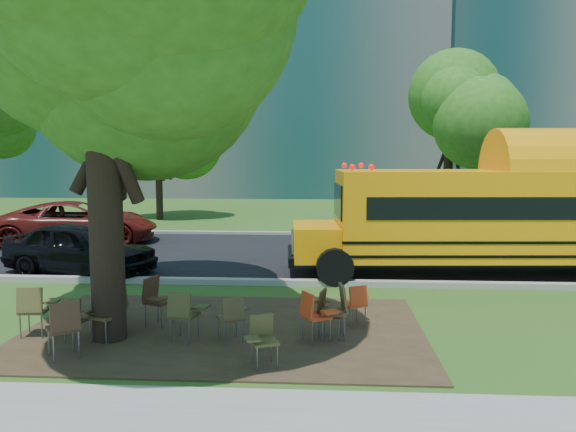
# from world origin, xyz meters

# --- Properties ---
(ground) EXTENTS (160.00, 160.00, 0.00)m
(ground) POSITION_xyz_m (0.00, 0.00, 0.00)
(ground) COLOR #315319
(ground) RESTS_ON ground
(dirt_patch) EXTENTS (7.00, 4.50, 0.03)m
(dirt_patch) POSITION_xyz_m (1.00, -0.50, 0.01)
(dirt_patch) COLOR #382819
(dirt_patch) RESTS_ON ground
(asphalt_road) EXTENTS (80.00, 8.00, 0.04)m
(asphalt_road) POSITION_xyz_m (0.00, 7.00, 0.02)
(asphalt_road) COLOR black
(asphalt_road) RESTS_ON ground
(kerb_near) EXTENTS (80.00, 0.25, 0.14)m
(kerb_near) POSITION_xyz_m (0.00, 3.00, 0.07)
(kerb_near) COLOR gray
(kerb_near) RESTS_ON ground
(kerb_far) EXTENTS (80.00, 0.25, 0.14)m
(kerb_far) POSITION_xyz_m (0.00, 11.10, 0.07)
(kerb_far) COLOR gray
(kerb_far) RESTS_ON ground
(building_main) EXTENTS (38.00, 16.00, 22.00)m
(building_main) POSITION_xyz_m (-8.00, 36.00, 11.00)
(building_main) COLOR #5F5E5A
(building_main) RESTS_ON ground
(bg_tree_2) EXTENTS (4.80, 4.80, 6.62)m
(bg_tree_2) POSITION_xyz_m (-5.00, 16.00, 4.21)
(bg_tree_2) COLOR black
(bg_tree_2) RESTS_ON ground
(bg_tree_3) EXTENTS (5.60, 5.60, 7.84)m
(bg_tree_3) POSITION_xyz_m (8.00, 14.00, 5.03)
(bg_tree_3) COLOR black
(bg_tree_3) RESTS_ON ground
(school_bus) EXTENTS (11.18, 3.16, 2.70)m
(school_bus) POSITION_xyz_m (7.97, 4.44, 1.56)
(school_bus) COLOR #FF9B08
(school_bus) RESTS_ON ground
(chair_0) EXTENTS (0.60, 0.59, 0.91)m
(chair_0) POSITION_xyz_m (-2.14, -1.09, 0.56)
(chair_0) COLOR brown
(chair_0) RESTS_ON ground
(chair_1) EXTENTS (0.61, 0.47, 0.79)m
(chair_1) POSITION_xyz_m (-1.30, -1.32, 0.49)
(chair_1) COLOR #472F19
(chair_1) RESTS_ON ground
(chair_2) EXTENTS (0.62, 0.78, 0.92)m
(chair_2) POSITION_xyz_m (-1.16, -2.04, 0.57)
(chair_2) COLOR #492B1A
(chair_2) RESTS_ON ground
(chair_3) EXTENTS (0.69, 0.54, 0.86)m
(chair_3) POSITION_xyz_m (-0.88, -1.16, 0.53)
(chair_3) COLOR #433A1D
(chair_3) RESTS_ON ground
(chair_4) EXTENTS (0.65, 0.51, 0.87)m
(chair_4) POSITION_xyz_m (0.45, -1.16, 0.54)
(chair_4) COLOR #413E1C
(chair_4) RESTS_ON ground
(chair_5) EXTENTS (0.53, 0.60, 0.77)m
(chair_5) POSITION_xyz_m (1.85, -2.16, 0.48)
(chair_5) COLOR #4E4822
(chair_5) RESTS_ON ground
(chair_6) EXTENTS (0.63, 0.63, 0.94)m
(chair_6) POSITION_xyz_m (2.94, -0.82, 0.58)
(chair_6) COLOR brown
(chair_6) RESTS_ON ground
(chair_7) EXTENTS (0.70, 0.58, 0.86)m
(chair_7) POSITION_xyz_m (2.60, -1.05, 0.53)
(chair_7) COLOR red
(chair_7) RESTS_ON ground
(chair_8) EXTENTS (0.50, 0.63, 0.78)m
(chair_8) POSITION_xyz_m (-1.46, 0.30, 0.48)
(chair_8) COLOR #49461F
(chair_8) RESTS_ON ground
(chair_9) EXTENTS (0.70, 0.56, 0.82)m
(chair_9) POSITION_xyz_m (-0.97, -0.55, 0.51)
(chair_9) COLOR brown
(chair_9) RESTS_ON ground
(chair_10) EXTENTS (0.57, 0.73, 0.91)m
(chair_10) POSITION_xyz_m (-0.27, -0.35, 0.56)
(chair_10) COLOR #492A1A
(chair_10) RESTS_ON ground
(chair_11) EXTENTS (0.54, 0.65, 0.80)m
(chair_11) POSITION_xyz_m (1.25, -1.13, 0.49)
(chair_11) COLOR #4C4021
(chair_11) RESTS_ON ground
(chair_12) EXTENTS (0.49, 0.63, 0.83)m
(chair_12) POSITION_xyz_m (2.84, -0.82, 0.52)
(chair_12) COLOR #3F2716
(chair_12) RESTS_ON ground
(chair_13) EXTENTS (0.52, 0.62, 0.77)m
(chair_13) POSITION_xyz_m (3.35, -0.09, 0.48)
(chair_13) COLOR red
(chair_13) RESTS_ON ground
(black_car) EXTENTS (4.27, 2.52, 1.36)m
(black_car) POSITION_xyz_m (-3.55, 3.91, 0.68)
(black_car) COLOR black
(black_car) RESTS_ON ground
(bg_car_red) EXTENTS (5.77, 3.65, 1.49)m
(bg_car_red) POSITION_xyz_m (-5.73, 8.64, 0.74)
(bg_car_red) COLOR #57140F
(bg_car_red) RESTS_ON ground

